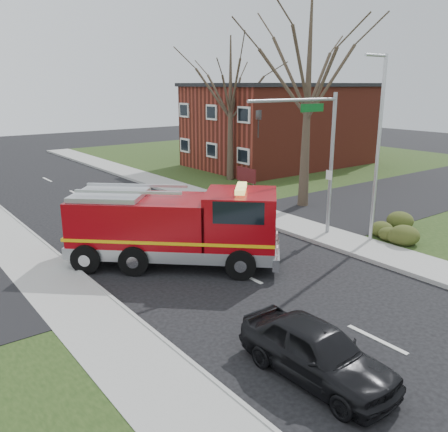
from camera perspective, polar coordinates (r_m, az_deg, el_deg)
ground at (r=18.51m, az=2.51°, el=-7.17°), size 120.00×120.00×0.00m
sidewalk_right at (r=22.71m, az=14.66°, el=-3.10°), size 2.40×80.00×0.15m
sidewalk_left at (r=15.62m, az=-15.68°, el=-11.99°), size 2.40×80.00×0.15m
cross_street_right at (r=38.14m, az=25.19°, el=3.40°), size 30.00×8.00×0.15m
brick_building at (r=43.31m, az=6.78°, el=10.85°), size 15.40×10.40×7.25m
health_center_sign at (r=33.98m, az=2.69°, el=4.93°), size 0.12×2.00×1.40m
hedge_corner at (r=24.24m, az=20.71°, el=-1.18°), size 2.80×2.00×0.90m
bare_tree_near at (r=27.98m, az=10.12°, el=15.89°), size 6.00×6.00×12.00m
bare_tree_far at (r=35.66m, az=0.79°, el=14.51°), size 5.25×5.25×10.50m
traffic_signal_mast at (r=21.91m, az=10.76°, el=8.91°), size 5.29×0.18×6.80m
streetlight_pole at (r=22.20m, az=17.99°, el=8.11°), size 1.48×0.16×8.40m
fire_engine at (r=19.29m, az=-5.70°, el=-1.51°), size 7.94×7.68×3.33m
parked_car_maroon at (r=12.48m, az=11.06°, el=-15.66°), size 1.87×4.39×1.48m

